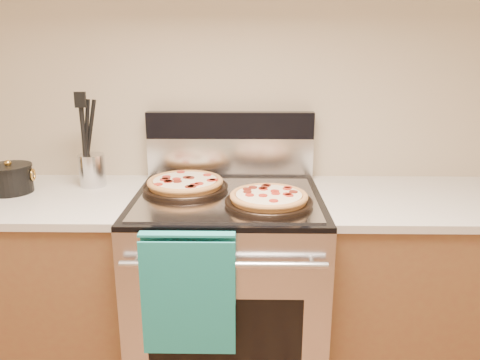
{
  "coord_description": "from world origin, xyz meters",
  "views": [
    {
      "loc": [
        0.08,
        -0.15,
        1.51
      ],
      "look_at": [
        0.05,
        1.55,
        1.02
      ],
      "focal_mm": 35.0,
      "sensor_mm": 36.0,
      "label": 1
    }
  ],
  "objects_px": {
    "pepperoni_pizza_front": "(269,199)",
    "saucepan": "(10,180)",
    "range_body": "(228,299)",
    "utensil_crock": "(92,170)",
    "pepperoni_pizza_back": "(185,184)"
  },
  "relations": [
    {
      "from": "pepperoni_pizza_back",
      "to": "saucepan",
      "type": "bearing_deg",
      "value": 179.8
    },
    {
      "from": "range_body",
      "to": "pepperoni_pizza_back",
      "type": "bearing_deg",
      "value": 158.75
    },
    {
      "from": "utensil_crock",
      "to": "pepperoni_pizza_front",
      "type": "bearing_deg",
      "value": -20.78
    },
    {
      "from": "pepperoni_pizza_back",
      "to": "pepperoni_pizza_front",
      "type": "height_order",
      "value": "pepperoni_pizza_back"
    },
    {
      "from": "utensil_crock",
      "to": "saucepan",
      "type": "height_order",
      "value": "utensil_crock"
    },
    {
      "from": "utensil_crock",
      "to": "saucepan",
      "type": "xyz_separation_m",
      "value": [
        -0.32,
        -0.1,
        -0.02
      ]
    },
    {
      "from": "pepperoni_pizza_front",
      "to": "saucepan",
      "type": "height_order",
      "value": "saucepan"
    },
    {
      "from": "range_body",
      "to": "saucepan",
      "type": "bearing_deg",
      "value": 175.48
    },
    {
      "from": "pepperoni_pizza_back",
      "to": "range_body",
      "type": "bearing_deg",
      "value": -21.25
    },
    {
      "from": "pepperoni_pizza_back",
      "to": "saucepan",
      "type": "xyz_separation_m",
      "value": [
        -0.74,
        0.0,
        0.01
      ]
    },
    {
      "from": "saucepan",
      "to": "pepperoni_pizza_back",
      "type": "bearing_deg",
      "value": -0.2
    },
    {
      "from": "range_body",
      "to": "saucepan",
      "type": "relative_size",
      "value": 5.06
    },
    {
      "from": "range_body",
      "to": "pepperoni_pizza_back",
      "type": "relative_size",
      "value": 2.55
    },
    {
      "from": "pepperoni_pizza_front",
      "to": "utensil_crock",
      "type": "distance_m",
      "value": 0.82
    },
    {
      "from": "range_body",
      "to": "utensil_crock",
      "type": "height_order",
      "value": "utensil_crock"
    }
  ]
}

